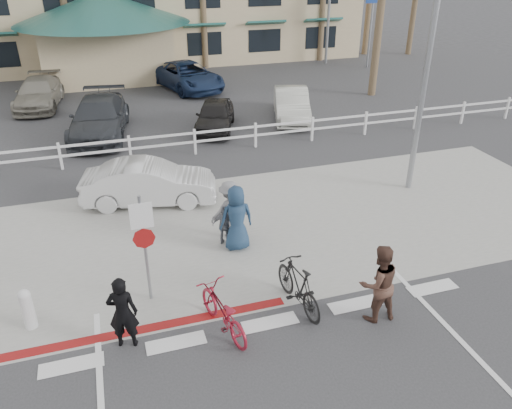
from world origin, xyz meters
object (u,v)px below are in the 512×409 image
object	(u,v)px
bike_red	(223,312)
bike_black	(298,286)
sign_post	(145,244)
car_white_sedan	(149,183)

from	to	relation	value
bike_red	bike_black	xyz separation A→B (m)	(1.76, 0.25, 0.07)
sign_post	bike_black	world-z (taller)	sign_post
bike_red	bike_black	world-z (taller)	bike_black
bike_red	car_white_sedan	world-z (taller)	car_white_sedan
bike_red	car_white_sedan	xyz separation A→B (m)	(-0.71, 6.29, 0.18)
sign_post	car_white_sedan	bearing A→B (deg)	82.97
sign_post	bike_black	size ratio (longest dim) A/B	1.57
sign_post	bike_red	xyz separation A→B (m)	(1.30, -1.51, -0.97)
sign_post	bike_black	distance (m)	3.42
sign_post	bike_red	bearing A→B (deg)	-49.20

